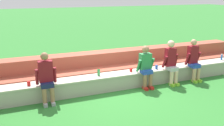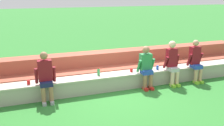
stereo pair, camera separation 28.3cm
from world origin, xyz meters
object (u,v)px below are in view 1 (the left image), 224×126
Objects in this scene: water_bottle_center_gap at (222,57)px; plastic_cup_right_end at (156,67)px; person_left_of_center at (46,77)px; plastic_cup_middle at (131,70)px; person_far_right at (194,59)px; person_right_of_center at (171,61)px; plastic_cup_left_end at (29,83)px; person_center at (146,66)px; water_bottle_mid_left at (99,72)px.

water_bottle_center_gap is 2.76m from plastic_cup_right_end.
person_left_of_center reaches higher than plastic_cup_middle.
person_left_of_center is 4.69m from person_far_right.
water_bottle_center_gap is at bearing 11.10° from person_far_right.
person_left_of_center is 6.20m from water_bottle_center_gap.
plastic_cup_left_end is (-4.26, 0.21, -0.21)m from person_right_of_center.
person_center is 11.04× the size of plastic_cup_left_end.
person_far_right reaches higher than plastic_cup_right_end.
water_bottle_mid_left is (-2.30, 0.29, -0.16)m from person_right_of_center.
person_left_of_center reaches higher than water_bottle_mid_left.
person_right_of_center is at bearing -172.97° from water_bottle_center_gap.
water_bottle_center_gap is 3.63m from plastic_cup_middle.
person_far_right is 11.57× the size of plastic_cup_left_end.
person_far_right reaches higher than water_bottle_mid_left.
plastic_cup_right_end is (-2.76, -0.08, -0.04)m from water_bottle_center_gap.
water_bottle_mid_left is 1.89× the size of plastic_cup_left_end.
person_center is at bearing -157.46° from plastic_cup_right_end.
plastic_cup_middle is (-2.13, 0.27, -0.19)m from person_far_right.
person_right_of_center is 11.02× the size of plastic_cup_right_end.
water_bottle_mid_left is at bearing 2.36° from plastic_cup_left_end.
plastic_cup_right_end is 1.07× the size of plastic_cup_left_end.
water_bottle_mid_left reaches higher than plastic_cup_middle.
plastic_cup_middle is at bearing 5.81° from person_left_of_center.
plastic_cup_right_end reaches higher than plastic_cup_left_end.
plastic_cup_right_end is at bearing 3.32° from person_left_of_center.
person_far_right is (4.69, -0.01, -0.01)m from person_left_of_center.
person_left_of_center is 0.51m from plastic_cup_left_end.
person_far_right reaches higher than water_bottle_center_gap.
plastic_cup_right_end is at bearing 22.54° from person_center.
plastic_cup_middle is at bearing -1.09° from water_bottle_mid_left.
plastic_cup_middle is at bearing 167.87° from person_right_of_center.
plastic_cup_middle is (-3.63, -0.02, -0.05)m from water_bottle_center_gap.
person_far_right is 1.53m from water_bottle_center_gap.
water_bottle_center_gap is at bearing 0.70° from plastic_cup_left_end.
person_right_of_center is 1.02× the size of person_far_right.
person_right_of_center is 2.39m from water_bottle_center_gap.
plastic_cup_middle is at bearing 1.16° from plastic_cup_left_end.
plastic_cup_left_end is (-3.87, 0.00, -0.00)m from plastic_cup_right_end.
person_center reaches higher than water_bottle_mid_left.
person_right_of_center is at bearing -27.92° from plastic_cup_right_end.
person_right_of_center is 6.26× the size of water_bottle_mid_left.
person_left_of_center is 2.58m from plastic_cup_middle.
person_far_right is 10.80× the size of plastic_cup_right_end.
person_far_right is at bearing -9.51° from plastic_cup_right_end.
water_bottle_mid_left is 1.91m from plastic_cup_right_end.
person_far_right is (0.87, -0.00, -0.03)m from person_right_of_center.
person_center reaches higher than water_bottle_center_gap.
water_bottle_mid_left is at bearing -179.99° from water_bottle_center_gap.
plastic_cup_right_end is at bearing 170.49° from person_far_right.
person_center is 12.28× the size of plastic_cup_middle.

